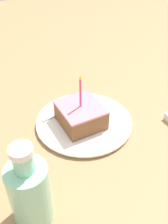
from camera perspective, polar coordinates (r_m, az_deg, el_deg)
ground_plane at (r=0.67m, az=-1.35°, el=-5.53°), size 2.40×2.40×0.04m
plate at (r=0.67m, az=0.00°, el=-2.14°), size 0.24×0.24×0.01m
cake_slice at (r=0.64m, az=-0.72°, el=-0.56°), size 0.10×0.11×0.14m
fork at (r=0.71m, az=-1.98°, el=1.41°), size 0.18×0.05×0.00m
bottle at (r=0.46m, az=-11.71°, el=-16.76°), size 0.07×0.07×0.18m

